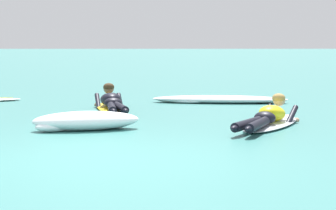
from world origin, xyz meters
TOP-DOWN VIEW (x-y plane):
  - ground_plane at (0.00, 10.00)m, footprint 120.00×120.00m
  - surfer_near at (2.36, 2.84)m, footprint 1.54×2.60m
  - surfer_far at (-0.29, 5.31)m, footprint 0.88×2.70m
  - whitewater_front at (-0.48, 2.52)m, footprint 1.72×0.98m
  - whitewater_mid_left at (1.92, 6.82)m, footprint 2.95×0.93m

SIDE VIEW (x-z plane):
  - ground_plane at x=0.00m, z-range 0.00..0.00m
  - whitewater_mid_left at x=1.92m, z-range -0.01..0.16m
  - surfer_near at x=2.36m, z-range -0.14..0.40m
  - whitewater_front at x=-0.48m, z-range -0.01..0.28m
  - surfer_far at x=-0.29m, z-range -0.13..0.41m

